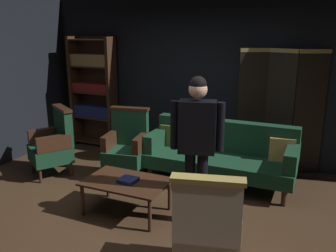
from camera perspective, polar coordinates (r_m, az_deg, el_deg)
ground_plane at (r=4.33m, az=-4.44°, el=-14.84°), size 10.00×10.00×0.00m
back_wall at (r=6.06m, az=6.40°, el=7.89°), size 7.20×0.10×2.80m
folding_screen at (r=5.72m, az=17.53°, el=2.60°), size 1.28×0.28×1.90m
bookshelf at (r=6.85m, az=-11.86°, el=5.71°), size 0.90×0.32×2.05m
velvet_couch at (r=5.19m, az=8.52°, el=-4.23°), size 2.12×0.78×0.88m
coffee_table at (r=4.34m, az=-6.74°, el=-9.30°), size 1.00×0.64×0.42m
armchair_gilt_accent at (r=3.24m, az=6.38°, el=-16.05°), size 0.70×0.70×1.04m
armchair_wing_left at (r=5.35m, az=-6.65°, el=-3.12°), size 0.67×0.66×1.04m
armchair_wing_right at (r=5.68m, az=-17.89°, el=-2.69°), size 0.80×0.80×1.04m
standing_figure at (r=3.88m, az=4.68°, el=-1.92°), size 0.57×0.30×1.70m
potted_plant at (r=6.10m, az=-6.73°, el=-1.15°), size 0.50×0.50×0.79m
book_navy_cloth at (r=4.28m, az=-6.45°, el=-8.65°), size 0.22×0.21×0.04m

